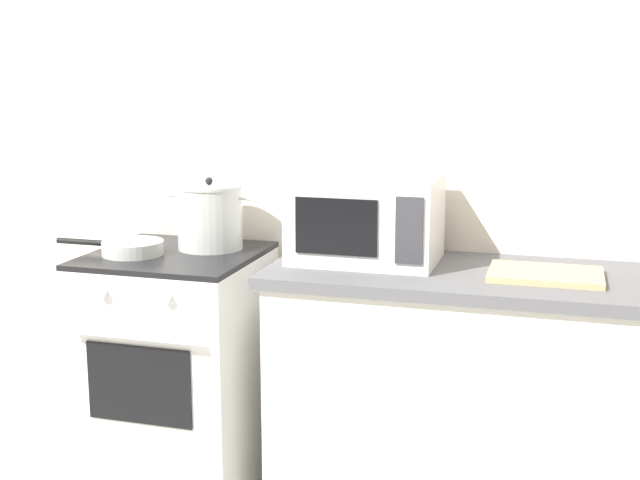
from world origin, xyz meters
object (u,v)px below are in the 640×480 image
Objects in this scene: stock_pot at (210,217)px; cutting_board at (546,274)px; stove at (178,371)px; frying_pan at (131,248)px; microwave at (366,218)px.

stock_pot is 1.23m from cutting_board.
stove is 2.56× the size of cutting_board.
stock_pot is at bearing 37.20° from frying_pan.
cutting_board is at bearing -7.23° from microwave.
microwave reaches higher than stock_pot.
stock_pot is at bearing 177.22° from microwave.
microwave is (0.84, 0.15, 0.12)m from frying_pan.
microwave is 1.39× the size of cutting_board.
microwave reaches higher than frying_pan.
microwave is at bearing 10.06° from frying_pan.
microwave reaches higher than cutting_board.
stock_pot reaches higher than frying_pan.
stove is 1.40m from cutting_board.
frying_pan is at bearing -152.97° from stove.
microwave is at bearing 172.77° from cutting_board.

